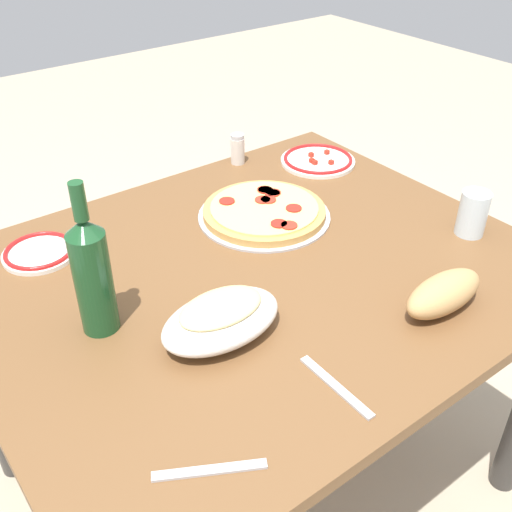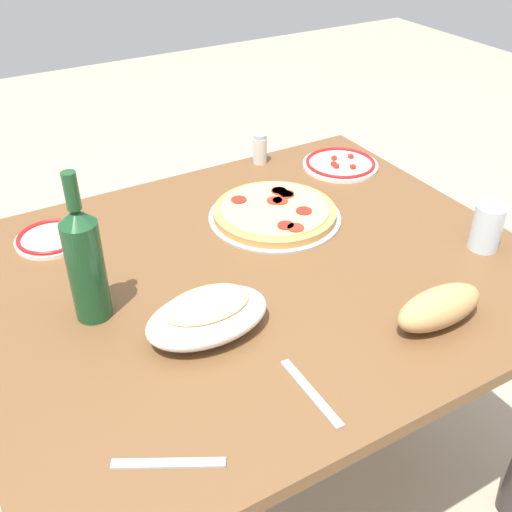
% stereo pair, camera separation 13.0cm
% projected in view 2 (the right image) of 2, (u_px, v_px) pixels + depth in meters
% --- Properties ---
extents(ground_plane, '(8.00, 8.00, 0.00)m').
position_uv_depth(ground_plane, '(256.00, 474.00, 1.73)').
color(ground_plane, tan).
rests_on(ground_plane, ground).
extents(dining_table, '(1.19, 0.99, 0.72)m').
position_uv_depth(dining_table, '(256.00, 308.00, 1.39)').
color(dining_table, brown).
rests_on(dining_table, ground).
extents(pepperoni_pizza, '(0.33, 0.33, 0.03)m').
position_uv_depth(pepperoni_pizza, '(275.00, 213.00, 1.49)').
color(pepperoni_pizza, '#B7B7BC').
rests_on(pepperoni_pizza, dining_table).
extents(baked_pasta_dish, '(0.24, 0.15, 0.08)m').
position_uv_depth(baked_pasta_dish, '(207.00, 314.00, 1.13)').
color(baked_pasta_dish, white).
rests_on(baked_pasta_dish, dining_table).
extents(wine_bottle, '(0.07, 0.07, 0.31)m').
position_uv_depth(wine_bottle, '(85.00, 262.00, 1.12)').
color(wine_bottle, '#194723').
rests_on(wine_bottle, dining_table).
extents(water_glass, '(0.07, 0.07, 0.11)m').
position_uv_depth(water_glass, '(487.00, 227.00, 1.36)').
color(water_glass, silver).
rests_on(water_glass, dining_table).
extents(side_plate_near, '(0.16, 0.16, 0.02)m').
position_uv_depth(side_plate_near, '(51.00, 238.00, 1.40)').
color(side_plate_near, white).
rests_on(side_plate_near, dining_table).
extents(side_plate_far, '(0.21, 0.21, 0.02)m').
position_uv_depth(side_plate_far, '(340.00, 164.00, 1.73)').
color(side_plate_far, white).
rests_on(side_plate_far, dining_table).
extents(bread_loaf, '(0.20, 0.08, 0.07)m').
position_uv_depth(bread_loaf, '(439.00, 307.00, 1.15)').
color(bread_loaf, tan).
rests_on(bread_loaf, dining_table).
extents(spice_shaker, '(0.04, 0.04, 0.09)m').
position_uv_depth(spice_shaker, '(260.00, 149.00, 1.73)').
color(spice_shaker, silver).
rests_on(spice_shaker, dining_table).
extents(fork_left, '(0.16, 0.10, 0.00)m').
position_uv_depth(fork_left, '(168.00, 463.00, 0.90)').
color(fork_left, '#B7B7BC').
rests_on(fork_left, dining_table).
extents(fork_right, '(0.02, 0.17, 0.00)m').
position_uv_depth(fork_right, '(311.00, 392.00, 1.02)').
color(fork_right, '#B7B7BC').
rests_on(fork_right, dining_table).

